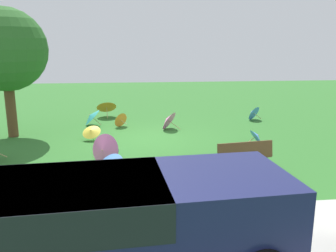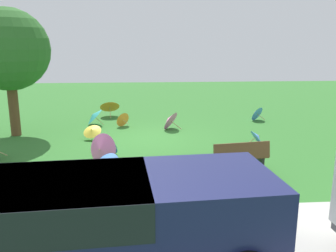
# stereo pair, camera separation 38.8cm
# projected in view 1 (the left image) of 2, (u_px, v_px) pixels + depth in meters

# --- Properties ---
(ground) EXTENTS (40.00, 40.00, 0.00)m
(ground) POSITION_uv_depth(u_px,v_px,m) (147.00, 139.00, 13.23)
(ground) COLOR #2D6B28
(van_dark) EXTENTS (4.72, 2.39, 1.53)m
(van_dark) POSITION_uv_depth(u_px,v_px,m) (129.00, 217.00, 5.37)
(van_dark) COLOR #191E4C
(van_dark) RESTS_ON ground
(park_bench) EXTENTS (1.65, 0.70, 0.90)m
(park_bench) POSITION_uv_depth(u_px,v_px,m) (243.00, 156.00, 9.70)
(park_bench) COLOR brown
(park_bench) RESTS_ON ground
(shade_tree) EXTENTS (3.05, 3.05, 4.80)m
(shade_tree) POSITION_uv_depth(u_px,v_px,m) (5.00, 50.00, 12.88)
(shade_tree) COLOR brown
(shade_tree) RESTS_ON ground
(parasol_orange_0) EXTENTS (0.69, 0.66, 0.64)m
(parasol_orange_0) POSITION_uv_depth(u_px,v_px,m) (120.00, 119.00, 15.11)
(parasol_orange_0) COLOR tan
(parasol_orange_0) RESTS_ON ground
(parasol_yellow_1) EXTENTS (0.81, 0.77, 0.59)m
(parasol_yellow_1) POSITION_uv_depth(u_px,v_px,m) (91.00, 131.00, 12.94)
(parasol_yellow_1) COLOR tan
(parasol_yellow_1) RESTS_ON ground
(parasol_pink_1) EXTENTS (0.97, 0.98, 0.95)m
(parasol_pink_1) POSITION_uv_depth(u_px,v_px,m) (104.00, 150.00, 10.24)
(parasol_pink_1) COLOR tan
(parasol_pink_1) RESTS_ON ground
(parasol_blue_0) EXTENTS (0.61, 0.67, 0.61)m
(parasol_blue_0) POSITION_uv_depth(u_px,v_px,m) (114.00, 145.00, 11.38)
(parasol_blue_0) COLOR tan
(parasol_blue_0) RESTS_ON ground
(parasol_pink_2) EXTENTS (0.97, 1.02, 0.81)m
(parasol_pink_2) POSITION_uv_depth(u_px,v_px,m) (168.00, 120.00, 14.63)
(parasol_pink_2) COLOR tan
(parasol_pink_2) RESTS_ON ground
(parasol_teal_1) EXTENTS (0.81, 0.91, 0.78)m
(parasol_teal_1) POSITION_uv_depth(u_px,v_px,m) (91.00, 116.00, 15.31)
(parasol_teal_1) COLOR tan
(parasol_teal_1) RESTS_ON ground
(parasol_blue_2) EXTENTS (0.61, 0.61, 0.54)m
(parasol_blue_2) POSITION_uv_depth(u_px,v_px,m) (257.00, 136.00, 12.63)
(parasol_blue_2) COLOR tan
(parasol_blue_2) RESTS_ON ground
(parasol_blue_4) EXTENTS (1.10, 1.10, 0.76)m
(parasol_blue_4) POSITION_uv_depth(u_px,v_px,m) (108.00, 167.00, 9.10)
(parasol_blue_4) COLOR tan
(parasol_blue_4) RESTS_ON ground
(parasol_blue_6) EXTENTS (0.84, 0.81, 0.70)m
(parasol_blue_6) POSITION_uv_depth(u_px,v_px,m) (253.00, 112.00, 16.47)
(parasol_blue_6) COLOR tan
(parasol_blue_6) RESTS_ON ground
(parasol_orange_1) EXTENTS (1.06, 0.97, 0.89)m
(parasol_orange_1) POSITION_uv_depth(u_px,v_px,m) (106.00, 106.00, 17.07)
(parasol_orange_1) COLOR tan
(parasol_orange_1) RESTS_ON ground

